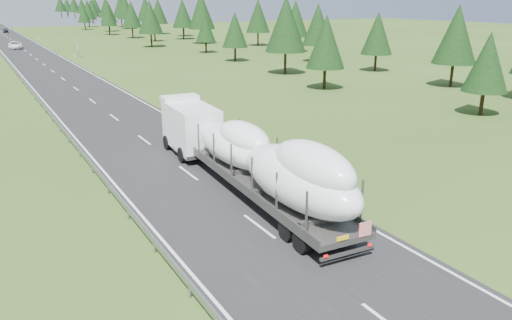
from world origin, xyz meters
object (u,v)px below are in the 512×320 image
distant_van (15,45)px  distant_car_dark (6,30)px  highway_sign (78,48)px  boat_truck (251,154)px

distant_van → distant_car_dark: (2.71, 62.57, -0.11)m
highway_sign → boat_truck: 76.13m
boat_truck → distant_car_dark: (-0.52, 163.07, -1.67)m
highway_sign → boat_truck: (-5.36, -75.94, 0.55)m
highway_sign → boat_truck: boat_truck is taller
highway_sign → distant_van: bearing=109.3°
boat_truck → distant_car_dark: boat_truck is taller
boat_truck → distant_van: bearing=91.8°
distant_car_dark → boat_truck: bearing=-86.1°
distant_van → distant_car_dark: bearing=92.0°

